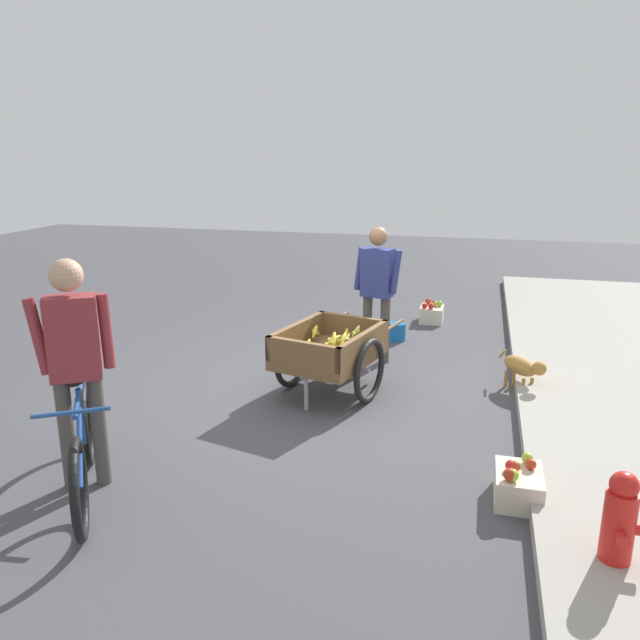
# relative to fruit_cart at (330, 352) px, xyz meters

# --- Properties ---
(ground_plane) EXTENTS (24.00, 24.00, 0.00)m
(ground_plane) POSITION_rel_fruit_cart_xyz_m (-0.08, -0.19, -0.44)
(ground_plane) COLOR #47474C
(fruit_cart) EXTENTS (1.78, 1.15, 0.72)m
(fruit_cart) POSITION_rel_fruit_cart_xyz_m (0.00, 0.00, 0.00)
(fruit_cart) COLOR brown
(fruit_cart) RESTS_ON ground
(vendor_person) EXTENTS (0.28, 0.56, 1.56)m
(vendor_person) POSITION_rel_fruit_cart_xyz_m (-1.11, 0.28, 0.50)
(vendor_person) COLOR #4C4742
(vendor_person) RESTS_ON ground
(bicycle) EXTENTS (1.44, 0.93, 0.85)m
(bicycle) POSITION_rel_fruit_cart_xyz_m (2.31, -1.22, -0.08)
(bicycle) COLOR black
(bicycle) RESTS_ON ground
(cyclist_person) EXTENTS (0.35, 0.50, 1.69)m
(cyclist_person) POSITION_rel_fruit_cart_xyz_m (2.18, -1.30, 0.58)
(cyclist_person) COLOR #4C4742
(cyclist_person) RESTS_ON ground
(dog) EXTENTS (0.56, 0.45, 0.40)m
(dog) POSITION_rel_fruit_cart_xyz_m (-0.52, 1.88, -0.17)
(dog) COLOR #AD7A38
(dog) RESTS_ON ground
(fire_hydrant) EXTENTS (0.25, 0.25, 0.67)m
(fire_hydrant) POSITION_rel_fruit_cart_xyz_m (2.31, 2.25, -0.10)
(fire_hydrant) COLOR red
(fire_hydrant) RESTS_ON ground
(plastic_bucket) EXTENTS (0.23, 0.23, 0.23)m
(plastic_bucket) POSITION_rel_fruit_cart_xyz_m (-1.97, 0.41, -0.32)
(plastic_bucket) COLOR #1966B2
(plastic_bucket) RESTS_ON ground
(apple_crate) EXTENTS (0.44, 0.32, 0.31)m
(apple_crate) POSITION_rel_fruit_cart_xyz_m (-3.01, 0.77, -0.31)
(apple_crate) COLOR beige
(apple_crate) RESTS_ON ground
(mixed_fruit_crate) EXTENTS (0.44, 0.32, 0.31)m
(mixed_fruit_crate) POSITION_rel_fruit_cart_xyz_m (1.61, 1.75, -0.31)
(mixed_fruit_crate) COLOR beige
(mixed_fruit_crate) RESTS_ON ground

